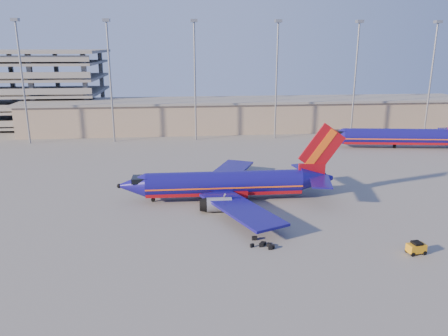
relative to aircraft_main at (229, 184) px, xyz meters
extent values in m
plane|color=slate|center=(1.60, -1.85, -2.50)|extent=(220.00, 220.00, 0.00)
cube|color=#9E856D|center=(11.60, 56.15, 1.50)|extent=(120.00, 15.00, 8.00)
cube|color=slate|center=(11.60, 56.15, 5.70)|extent=(122.00, 16.00, 0.60)
cube|color=slate|center=(-60.40, 72.15, -1.50)|extent=(60.00, 30.00, 0.70)
cube|color=slate|center=(-60.40, 85.15, 8.00)|extent=(1.20, 1.20, 21.00)
cylinder|color=gray|center=(-43.40, 44.15, 11.50)|extent=(0.44, 0.44, 28.00)
cube|color=gray|center=(-43.40, 44.15, 25.80)|extent=(1.60, 1.60, 0.70)
cylinder|color=gray|center=(-23.40, 44.15, 11.50)|extent=(0.44, 0.44, 28.00)
cube|color=gray|center=(-23.40, 44.15, 25.80)|extent=(1.60, 1.60, 0.70)
cylinder|color=gray|center=(-3.40, 44.15, 11.50)|extent=(0.44, 0.44, 28.00)
cube|color=gray|center=(-3.40, 44.15, 25.80)|extent=(1.60, 1.60, 0.70)
cylinder|color=gray|center=(16.60, 44.15, 11.50)|extent=(0.44, 0.44, 28.00)
cube|color=gray|center=(16.60, 44.15, 25.80)|extent=(1.60, 1.60, 0.70)
cylinder|color=gray|center=(36.60, 44.15, 11.50)|extent=(0.44, 0.44, 28.00)
cube|color=gray|center=(36.60, 44.15, 25.80)|extent=(1.60, 1.60, 0.70)
cylinder|color=gray|center=(56.60, 44.15, 11.50)|extent=(0.44, 0.44, 28.00)
cube|color=gray|center=(56.60, 44.15, 25.80)|extent=(1.60, 1.60, 0.70)
cylinder|color=navy|center=(-0.83, 0.01, 0.16)|extent=(23.64, 3.87, 3.64)
cube|color=maroon|center=(-0.83, 0.01, -0.78)|extent=(23.63, 3.18, 1.28)
cube|color=#FE5B15|center=(-0.83, 0.01, -0.09)|extent=(23.64, 3.91, 0.22)
cone|color=navy|center=(-14.69, 0.14, 0.16)|extent=(4.17, 3.68, 3.64)
cube|color=black|center=(-13.42, 0.13, 1.09)|extent=(2.39, 2.58, 0.79)
cone|color=navy|center=(13.53, -0.13, 0.50)|extent=(5.15, 3.69, 3.64)
cube|color=maroon|center=(12.74, -0.12, 1.83)|extent=(4.14, 0.58, 2.16)
cube|color=maroon|center=(14.12, -0.14, 5.27)|extent=(7.22, 0.38, 7.85)
cube|color=#FE5B15|center=(13.92, -0.14, 5.27)|extent=(4.81, 0.46, 6.16)
cube|color=navy|center=(13.17, 3.22, 1.04)|extent=(4.14, 6.75, 0.22)
cube|color=navy|center=(13.10, -3.47, 1.04)|extent=(4.25, 6.79, 0.22)
cube|color=navy|center=(0.73, 8.65, -0.73)|extent=(10.81, 15.91, 0.34)
cube|color=navy|center=(0.56, -8.66, -0.73)|extent=(10.58, 15.94, 0.34)
cube|color=maroon|center=(-0.34, 0.00, -1.17)|extent=(5.94, 3.89, 0.98)
cylinder|color=gray|center=(-1.96, 5.13, -1.37)|extent=(3.56, 2.10, 2.07)
cylinder|color=gray|center=(-2.06, -5.09, -1.37)|extent=(3.56, 2.10, 2.07)
cylinder|color=gray|center=(-11.65, 0.11, -1.96)|extent=(0.24, 0.24, 1.08)
cylinder|color=black|center=(-11.65, 0.11, -2.18)|extent=(0.63, 0.25, 0.63)
cylinder|color=black|center=(0.67, 2.55, -2.08)|extent=(0.83, 0.55, 0.83)
cylinder|color=black|center=(0.62, -2.56, -2.08)|extent=(0.83, 0.55, 0.83)
cylinder|color=navy|center=(41.68, 30.46, 0.17)|extent=(24.02, 7.00, 3.66)
cube|color=maroon|center=(41.68, 30.46, -0.77)|extent=(23.92, 6.31, 1.29)
cube|color=#FE5B15|center=(41.68, 30.46, -0.07)|extent=(24.03, 7.04, 0.22)
cone|color=navy|center=(27.87, 32.44, 0.17)|extent=(4.63, 4.21, 3.66)
cube|color=black|center=(29.15, 32.26, 1.11)|extent=(2.72, 2.88, 0.79)
cylinder|color=black|center=(41.68, 30.46, -2.05)|extent=(0.78, 0.78, 0.89)
cube|color=orange|center=(19.11, -20.17, -1.78)|extent=(2.16, 1.43, 0.96)
cube|color=black|center=(19.11, -20.17, -1.20)|extent=(1.10, 1.18, 0.34)
cylinder|color=black|center=(18.27, -19.76, -2.25)|extent=(0.52, 0.24, 0.50)
cylinder|color=black|center=(18.43, -20.80, -2.25)|extent=(0.52, 0.24, 0.50)
cylinder|color=black|center=(19.79, -19.54, -2.25)|extent=(0.52, 0.24, 0.50)
cylinder|color=black|center=(19.94, -20.58, -2.25)|extent=(0.52, 0.24, 0.50)
cube|color=black|center=(0.80, -16.66, -2.28)|extent=(0.53, 0.44, 0.44)
cube|color=black|center=(2.80, -17.48, -2.27)|extent=(0.48, 0.31, 0.46)
cube|color=black|center=(3.07, -17.23, -2.28)|extent=(0.65, 0.47, 0.44)
cube|color=black|center=(1.89, -16.67, -2.27)|extent=(0.51, 0.33, 0.46)
cube|color=black|center=(2.16, -16.31, -2.28)|extent=(0.65, 0.60, 0.44)
cube|color=black|center=(2.83, -16.68, -2.30)|extent=(0.63, 0.62, 0.39)
cube|color=black|center=(2.27, -16.13, -2.32)|extent=(0.69, 0.54, 0.36)
cube|color=black|center=(1.42, -14.71, -2.27)|extent=(0.64, 0.38, 0.46)
camera|label=1|loc=(-7.21, -62.93, 20.53)|focal=35.00mm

